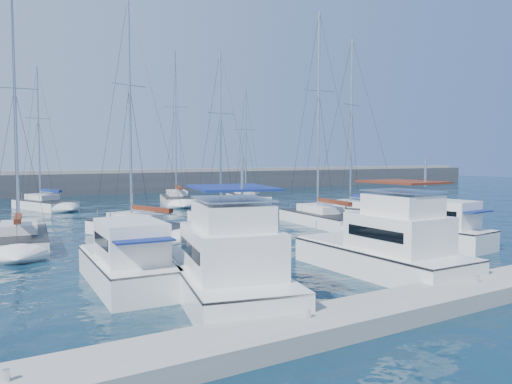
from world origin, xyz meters
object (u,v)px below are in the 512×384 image
sailboat_mid_a (19,241)px  sailboat_mid_b (139,229)px  sailboat_mid_d (323,218)px  sailboat_mid_e (357,212)px  motor_yacht_stbd_outer (439,231)px  motor_yacht_port_outer (128,264)px  motor_yacht_port_inner (226,269)px  sailboat_back_b (177,199)px  sailboat_back_a (44,204)px  sailboat_back_c (248,198)px  motor_yacht_stbd_inner (387,250)px  sailboat_mid_c (226,217)px

sailboat_mid_a → sailboat_mid_b: 7.51m
sailboat_mid_a → sailboat_mid_d: sailboat_mid_d is taller
sailboat_mid_b → sailboat_mid_e: 19.51m
motor_yacht_stbd_outer → sailboat_mid_b: (-14.07, 12.99, -0.40)m
motor_yacht_port_outer → motor_yacht_port_inner: bearing=-51.3°
sailboat_mid_a → sailboat_back_b: size_ratio=0.84×
motor_yacht_stbd_outer → sailboat_back_a: size_ratio=0.45×
sailboat_back_a → sailboat_back_c: bearing=-30.3°
sailboat_back_b → sailboat_back_c: size_ratio=1.30×
motor_yacht_stbd_inner → sailboat_back_c: bearing=70.2°
sailboat_mid_e → sailboat_back_c: 18.21m
sailboat_mid_a → motor_yacht_stbd_outer: bearing=-21.9°
sailboat_mid_d → sailboat_back_b: 22.57m
motor_yacht_port_outer → motor_yacht_stbd_outer: size_ratio=1.09×
sailboat_mid_a → sailboat_mid_e: sailboat_mid_e is taller
sailboat_mid_a → sailboat_mid_c: 15.93m
sailboat_mid_e → sailboat_back_a: size_ratio=1.07×
sailboat_mid_a → motor_yacht_port_outer: bearing=-68.8°
sailboat_mid_b → motor_yacht_stbd_outer: bearing=-61.3°
sailboat_mid_d → sailboat_back_a: bearing=131.0°
sailboat_back_c → motor_yacht_port_inner: bearing=-110.4°
motor_yacht_port_outer → sailboat_back_b: bearing=68.0°
sailboat_back_a → sailboat_back_c: sailboat_back_a is taller
sailboat_mid_a → sailboat_back_c: 32.87m
motor_yacht_stbd_inner → sailboat_back_c: 37.03m
sailboat_mid_e → sailboat_back_c: sailboat_mid_e is taller
motor_yacht_stbd_inner → sailboat_mid_d: sailboat_mid_d is taller
motor_yacht_port_outer → sailboat_mid_a: size_ratio=0.49×
sailboat_mid_a → sailboat_mid_d: 21.64m
sailboat_mid_e → sailboat_mid_c: bearing=149.7°
sailboat_mid_c → motor_yacht_port_outer: bearing=-138.2°
motor_yacht_stbd_inner → sailboat_mid_b: (-6.11, 16.43, -0.60)m
motor_yacht_port_outer → sailboat_mid_e: 27.10m
motor_yacht_port_inner → sailboat_mid_a: size_ratio=0.66×
motor_yacht_stbd_outer → sailboat_mid_c: size_ratio=0.48×
motor_yacht_stbd_inner → sailboat_mid_b: sailboat_mid_b is taller
sailboat_mid_a → sailboat_back_b: (18.60, 21.48, 0.01)m
motor_yacht_port_outer → motor_yacht_stbd_inner: size_ratio=0.83×
motor_yacht_port_inner → sailboat_mid_c: (10.00, 18.90, -0.60)m
motor_yacht_port_outer → sailboat_mid_d: sailboat_mid_d is taller
motor_yacht_port_outer → sailboat_back_a: size_ratio=0.49×
sailboat_back_b → motor_yacht_stbd_outer: bearing=-69.3°
sailboat_back_a → motor_yacht_port_inner: bearing=-109.0°
motor_yacht_port_outer → motor_yacht_port_inner: size_ratio=0.74×
sailboat_mid_b → sailboat_mid_c: 8.49m
motor_yacht_stbd_inner → sailboat_mid_b: 17.54m
motor_yacht_stbd_inner → sailboat_mid_c: size_ratio=0.63×
sailboat_mid_b → sailboat_mid_d: (14.20, -1.98, -0.00)m
sailboat_mid_c → sailboat_back_b: 17.90m
motor_yacht_port_outer → sailboat_back_b: size_ratio=0.41×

